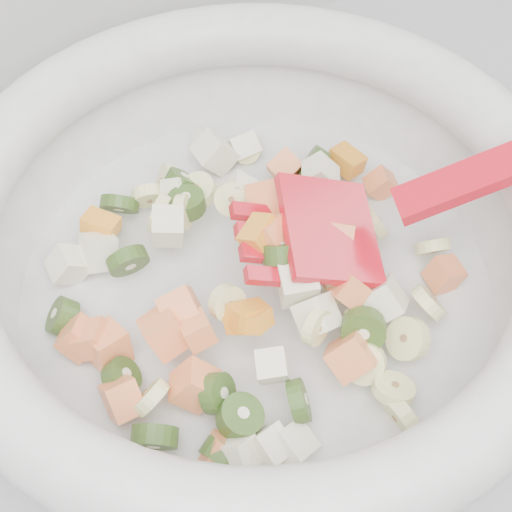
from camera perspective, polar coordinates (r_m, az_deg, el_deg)
counter at (r=0.95m, az=9.42°, el=-16.12°), size 2.00×0.60×0.90m
mixing_bowl at (r=0.47m, az=0.06°, el=0.79°), size 0.48×0.39×0.17m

